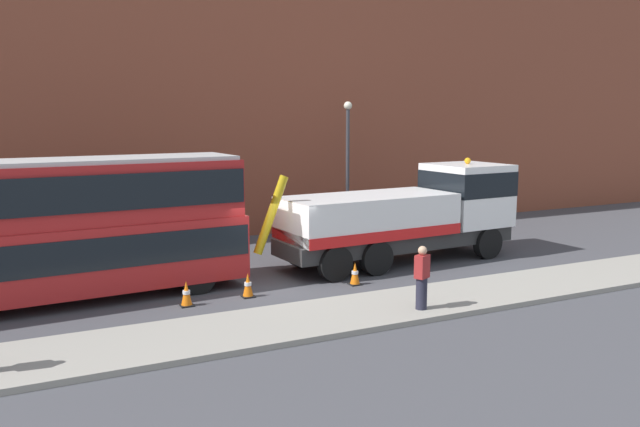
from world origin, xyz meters
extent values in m
plane|color=#424247|center=(0.00, 0.00, 0.00)|extent=(120.00, 120.00, 0.00)
cube|color=gray|center=(0.00, -4.20, 0.07)|extent=(60.00, 2.80, 0.15)
cube|color=brown|center=(0.00, 8.40, 8.00)|extent=(60.00, 1.20, 16.00)
cube|color=#2D2D2D|center=(5.25, 0.53, 0.85)|extent=(9.12, 2.79, 0.55)
cube|color=white|center=(8.45, 0.74, 2.28)|extent=(2.76, 2.76, 2.30)
cube|color=black|center=(8.45, 0.74, 2.73)|extent=(2.79, 2.79, 0.90)
cube|color=silver|center=(3.96, 0.45, 1.83)|extent=(6.26, 2.99, 1.40)
cube|color=red|center=(3.96, 0.45, 1.31)|extent=(6.26, 3.04, 0.36)
cylinder|color=#B79914|center=(0.25, 0.21, 2.13)|extent=(1.25, 0.36, 2.52)
sphere|color=orange|center=(8.45, 0.74, 3.55)|extent=(0.24, 0.24, 0.24)
cylinder|color=black|center=(8.47, 1.86, 0.58)|extent=(1.18, 0.41, 1.16)
cylinder|color=black|center=(8.62, -0.36, 0.58)|extent=(1.18, 0.41, 1.16)
cylinder|color=black|center=(3.48, 1.53, 0.58)|extent=(1.18, 0.41, 1.16)
cylinder|color=black|center=(3.63, -0.68, 0.58)|extent=(1.18, 0.41, 1.16)
cylinder|color=black|center=(1.89, 1.43, 0.58)|extent=(1.18, 0.41, 1.16)
cylinder|color=black|center=(2.03, -0.79, 0.58)|extent=(1.18, 0.41, 1.16)
cube|color=#AD1E1E|center=(-6.25, 0.53, 1.29)|extent=(11.14, 3.21, 1.90)
cube|color=#AD1E1E|center=(-6.25, 0.53, 3.09)|extent=(10.91, 3.09, 1.70)
cube|color=black|center=(-6.25, 0.53, 1.54)|extent=(11.03, 3.25, 0.90)
cube|color=black|center=(-6.25, 0.53, 3.19)|extent=(10.81, 3.24, 1.00)
cube|color=#B2B2B2|center=(-6.25, 0.53, 4.00)|extent=(10.69, 2.98, 0.12)
cube|color=yellow|center=(-0.74, 0.89, 2.54)|extent=(0.16, 1.50, 0.44)
cylinder|color=black|center=(-2.43, 1.86, 0.52)|extent=(1.06, 0.37, 1.04)
cylinder|color=black|center=(-2.29, -0.29, 0.52)|extent=(1.06, 0.37, 1.04)
cylinder|color=#232333|center=(2.49, -4.88, 0.57)|extent=(0.40, 0.40, 0.85)
cube|color=maroon|center=(2.49, -4.88, 1.31)|extent=(0.47, 0.40, 0.62)
sphere|color=tan|center=(2.49, -4.88, 1.74)|extent=(0.24, 0.24, 0.24)
cone|color=orange|center=(-2.93, -1.37, 0.36)|extent=(0.32, 0.32, 0.72)
cylinder|color=white|center=(-2.93, -1.37, 0.40)|extent=(0.21, 0.21, 0.10)
cube|color=black|center=(-2.93, -1.37, 0.02)|extent=(0.36, 0.36, 0.04)
cone|color=orange|center=(-1.09, -1.28, 0.36)|extent=(0.32, 0.32, 0.72)
cylinder|color=white|center=(-1.09, -1.28, 0.40)|extent=(0.21, 0.21, 0.10)
cube|color=black|center=(-1.09, -1.28, 0.02)|extent=(0.36, 0.36, 0.04)
cone|color=orange|center=(2.38, -1.46, 0.36)|extent=(0.32, 0.32, 0.72)
cylinder|color=white|center=(2.38, -1.46, 0.40)|extent=(0.21, 0.21, 0.10)
cube|color=black|center=(2.38, -1.46, 0.02)|extent=(0.36, 0.36, 0.04)
cylinder|color=#38383D|center=(6.28, 6.20, 2.75)|extent=(0.16, 0.16, 5.50)
sphere|color=#EAE5C6|center=(6.28, 6.20, 5.65)|extent=(0.36, 0.36, 0.36)
camera|label=1|loc=(-7.27, -18.60, 5.29)|focal=36.26mm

